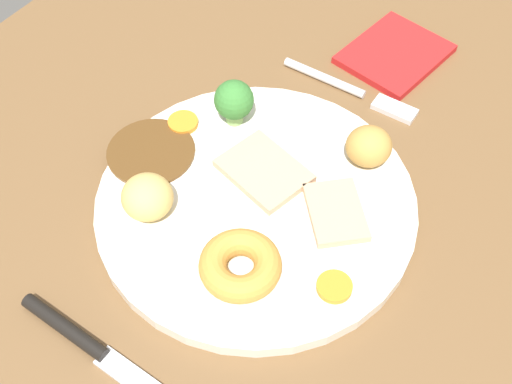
{
  "coord_description": "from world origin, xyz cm",
  "views": [
    {
      "loc": [
        27.95,
        16.64,
        51.34
      ],
      "look_at": [
        -0.96,
        -2.6,
        6.0
      ],
      "focal_mm": 45.53,
      "sensor_mm": 36.0,
      "label": 1
    }
  ],
  "objects_px": {
    "yorkshire_pudding": "(240,265)",
    "roast_potato_right": "(369,146)",
    "meat_slice_main": "(336,212)",
    "carrot_coin_front": "(334,287)",
    "fork": "(353,90)",
    "broccoli_floret": "(234,101)",
    "roast_potato_left": "(147,197)",
    "carrot_coin_back": "(183,123)",
    "dinner_plate": "(256,203)",
    "meat_slice_under": "(264,171)",
    "folded_napkin": "(395,54)",
    "knife": "(96,350)"
  },
  "relations": [
    {
      "from": "meat_slice_main",
      "to": "broccoli_floret",
      "type": "relative_size",
      "value": 1.38
    },
    {
      "from": "meat_slice_main",
      "to": "carrot_coin_front",
      "type": "xyz_separation_m",
      "value": [
        0.06,
        0.04,
        -0.0
      ]
    },
    {
      "from": "broccoli_floret",
      "to": "knife",
      "type": "relative_size",
      "value": 0.26
    },
    {
      "from": "roast_potato_left",
      "to": "carrot_coin_back",
      "type": "relative_size",
      "value": 1.55
    },
    {
      "from": "roast_potato_left",
      "to": "carrot_coin_front",
      "type": "distance_m",
      "value": 0.18
    },
    {
      "from": "roast_potato_right",
      "to": "broccoli_floret",
      "type": "xyz_separation_m",
      "value": [
        0.03,
        -0.13,
        0.01
      ]
    },
    {
      "from": "broccoli_floret",
      "to": "folded_napkin",
      "type": "height_order",
      "value": "broccoli_floret"
    },
    {
      "from": "meat_slice_under",
      "to": "roast_potato_right",
      "type": "bearing_deg",
      "value": 133.6
    },
    {
      "from": "broccoli_floret",
      "to": "meat_slice_main",
      "type": "bearing_deg",
      "value": 72.1
    },
    {
      "from": "roast_potato_right",
      "to": "carrot_coin_back",
      "type": "distance_m",
      "value": 0.18
    },
    {
      "from": "meat_slice_main",
      "to": "folded_napkin",
      "type": "distance_m",
      "value": 0.24
    },
    {
      "from": "meat_slice_main",
      "to": "roast_potato_left",
      "type": "bearing_deg",
      "value": -58.25
    },
    {
      "from": "meat_slice_main",
      "to": "broccoli_floret",
      "type": "distance_m",
      "value": 0.15
    },
    {
      "from": "dinner_plate",
      "to": "carrot_coin_front",
      "type": "bearing_deg",
      "value": 68.54
    },
    {
      "from": "broccoli_floret",
      "to": "carrot_coin_front",
      "type": "bearing_deg",
      "value": 57.87
    },
    {
      "from": "yorkshire_pudding",
      "to": "fork",
      "type": "relative_size",
      "value": 0.45
    },
    {
      "from": "carrot_coin_front",
      "to": "folded_napkin",
      "type": "xyz_separation_m",
      "value": [
        -0.3,
        -0.09,
        -0.01
      ]
    },
    {
      "from": "dinner_plate",
      "to": "broccoli_floret",
      "type": "relative_size",
      "value": 6.07
    },
    {
      "from": "yorkshire_pudding",
      "to": "roast_potato_right",
      "type": "xyz_separation_m",
      "value": [
        -0.17,
        0.03,
        0.01
      ]
    },
    {
      "from": "knife",
      "to": "roast_potato_right",
      "type": "bearing_deg",
      "value": 73.9
    },
    {
      "from": "yorkshire_pudding",
      "to": "roast_potato_right",
      "type": "height_order",
      "value": "roast_potato_right"
    },
    {
      "from": "meat_slice_main",
      "to": "carrot_coin_front",
      "type": "relative_size",
      "value": 2.22
    },
    {
      "from": "carrot_coin_back",
      "to": "folded_napkin",
      "type": "distance_m",
      "value": 0.25
    },
    {
      "from": "roast_potato_left",
      "to": "folded_napkin",
      "type": "distance_m",
      "value": 0.33
    },
    {
      "from": "dinner_plate",
      "to": "roast_potato_left",
      "type": "relative_size",
      "value": 6.26
    },
    {
      "from": "meat_slice_main",
      "to": "carrot_coin_back",
      "type": "xyz_separation_m",
      "value": [
        -0.01,
        -0.18,
        -0.0
      ]
    },
    {
      "from": "roast_potato_right",
      "to": "dinner_plate",
      "type": "bearing_deg",
      "value": -32.38
    },
    {
      "from": "dinner_plate",
      "to": "carrot_coin_front",
      "type": "relative_size",
      "value": 9.8
    },
    {
      "from": "roast_potato_left",
      "to": "broccoli_floret",
      "type": "xyz_separation_m",
      "value": [
        -0.13,
        0.0,
        0.01
      ]
    },
    {
      "from": "meat_slice_under",
      "to": "roast_potato_right",
      "type": "relative_size",
      "value": 1.82
    },
    {
      "from": "yorkshire_pudding",
      "to": "folded_napkin",
      "type": "distance_m",
      "value": 0.33
    },
    {
      "from": "roast_potato_left",
      "to": "carrot_coin_front",
      "type": "relative_size",
      "value": 1.57
    },
    {
      "from": "dinner_plate",
      "to": "meat_slice_under",
      "type": "height_order",
      "value": "meat_slice_under"
    },
    {
      "from": "roast_potato_left",
      "to": "folded_napkin",
      "type": "xyz_separation_m",
      "value": [
        -0.32,
        0.08,
        -0.03
      ]
    },
    {
      "from": "carrot_coin_back",
      "to": "broccoli_floret",
      "type": "distance_m",
      "value": 0.06
    },
    {
      "from": "meat_slice_main",
      "to": "knife",
      "type": "bearing_deg",
      "value": -24.14
    },
    {
      "from": "knife",
      "to": "fork",
      "type": "bearing_deg",
      "value": 86.76
    },
    {
      "from": "dinner_plate",
      "to": "yorkshire_pudding",
      "type": "xyz_separation_m",
      "value": [
        0.07,
        0.03,
        0.02
      ]
    },
    {
      "from": "carrot_coin_front",
      "to": "broccoli_floret",
      "type": "relative_size",
      "value": 0.62
    },
    {
      "from": "carrot_coin_back",
      "to": "yorkshire_pudding",
      "type": "bearing_deg",
      "value": 52.96
    },
    {
      "from": "roast_potato_left",
      "to": "carrot_coin_front",
      "type": "height_order",
      "value": "roast_potato_left"
    },
    {
      "from": "yorkshire_pudding",
      "to": "carrot_coin_front",
      "type": "bearing_deg",
      "value": 112.59
    },
    {
      "from": "fork",
      "to": "carrot_coin_front",
      "type": "bearing_deg",
      "value": -65.93
    },
    {
      "from": "roast_potato_right",
      "to": "fork",
      "type": "distance_m",
      "value": 0.11
    },
    {
      "from": "meat_slice_main",
      "to": "broccoli_floret",
      "type": "bearing_deg",
      "value": -107.9
    },
    {
      "from": "folded_napkin",
      "to": "meat_slice_main",
      "type": "bearing_deg",
      "value": 13.3
    },
    {
      "from": "roast_potato_right",
      "to": "broccoli_floret",
      "type": "height_order",
      "value": "broccoli_floret"
    },
    {
      "from": "carrot_coin_back",
      "to": "broccoli_floret",
      "type": "height_order",
      "value": "broccoli_floret"
    },
    {
      "from": "roast_potato_left",
      "to": "carrot_coin_back",
      "type": "distance_m",
      "value": 0.11
    },
    {
      "from": "meat_slice_main",
      "to": "roast_potato_left",
      "type": "height_order",
      "value": "roast_potato_left"
    }
  ]
}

